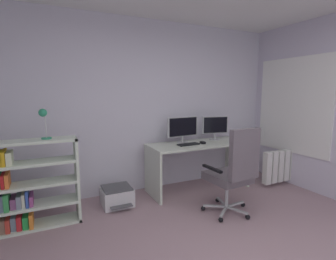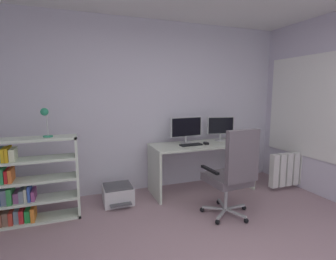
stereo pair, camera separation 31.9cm
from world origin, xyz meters
name	(u,v)px [view 1 (the left image)]	position (x,y,z in m)	size (l,w,h in m)	color
wall_back	(144,107)	(0.00, 2.49, 1.33)	(4.61, 0.10, 2.65)	silver
window_pane	(293,106)	(2.30, 1.60, 1.33)	(0.01, 1.28, 1.49)	white
window_frame	(293,106)	(2.29, 1.60, 1.33)	(0.02, 1.36, 1.57)	white
desk	(199,155)	(0.74, 2.04, 0.57)	(1.62, 0.63, 0.76)	silver
monitor_main	(183,128)	(0.51, 2.16, 1.00)	(0.55, 0.18, 0.41)	#B2B5B7
monitor_secondary	(215,126)	(1.14, 2.16, 0.99)	(0.45, 0.18, 0.40)	#B2B5B7
keyboard	(188,144)	(0.51, 1.97, 0.77)	(0.34, 0.13, 0.02)	black
computer_mouse	(203,143)	(0.76, 1.96, 0.78)	(0.06, 0.10, 0.03)	black
office_chair	(234,170)	(0.65, 1.08, 0.60)	(0.61, 0.65, 1.14)	#B7BABC
bookshelf	(25,189)	(-1.68, 1.86, 0.47)	(0.94, 0.29, 1.03)	silver
desk_lamp	(44,118)	(-1.44, 1.86, 1.26)	(0.12, 0.11, 0.35)	#298F65
printer	(117,196)	(-0.60, 2.02, 0.13)	(0.41, 0.47, 0.26)	silver
radiator	(285,165)	(2.20, 1.60, 0.33)	(0.94, 0.10, 0.53)	white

